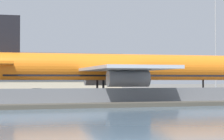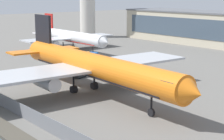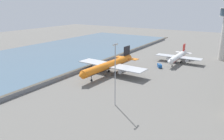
% 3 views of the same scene
% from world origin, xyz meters
% --- Properties ---
extents(ground_plane, '(500.00, 500.00, 0.00)m').
position_xyz_m(ground_plane, '(0.00, 0.00, 0.00)').
color(ground_plane, '#66635E').
extents(shoreline_seawall, '(320.00, 3.00, 0.50)m').
position_xyz_m(shoreline_seawall, '(0.00, -20.50, 0.25)').
color(shoreline_seawall, '#474238').
rests_on(shoreline_seawall, ground).
extents(perimeter_fence, '(280.00, 0.10, 2.20)m').
position_xyz_m(perimeter_fence, '(0.00, -16.00, 1.10)').
color(perimeter_fence, slate).
rests_on(perimeter_fence, ground).
extents(cargo_jet_orange, '(50.80, 43.92, 13.85)m').
position_xyz_m(cargo_jet_orange, '(3.49, 0.35, 5.28)').
color(cargo_jet_orange, orange).
rests_on(cargo_jet_orange, ground).
extents(baggage_tug, '(2.41, 3.51, 1.80)m').
position_xyz_m(baggage_tug, '(-8.68, 6.35, 0.81)').
color(baggage_tug, '#1E2328').
rests_on(baggage_tug, ground).
extents(apron_light_mast_apron_west, '(3.20, 0.40, 25.38)m').
position_xyz_m(apron_light_mast_apron_west, '(37.81, 25.14, 14.01)').
color(apron_light_mast_apron_west, '#93969B').
rests_on(apron_light_mast_apron_west, ground).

